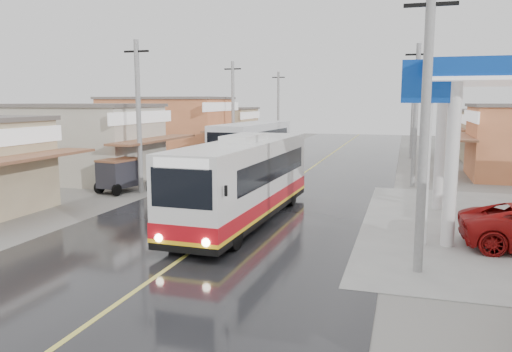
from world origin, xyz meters
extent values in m
plane|color=slate|center=(0.00, 0.00, 0.00)|extent=(120.00, 120.00, 0.00)
cube|color=black|center=(0.00, 15.00, 0.01)|extent=(12.00, 90.00, 0.02)
cube|color=#D8CC4C|center=(0.00, 15.00, 0.02)|extent=(0.15, 90.00, 0.01)
cylinder|color=white|center=(8.00, 9.00, 2.75)|extent=(0.44, 0.44, 5.50)
cylinder|color=white|center=(8.00, 3.00, 2.75)|extent=(0.44, 0.44, 5.50)
cube|color=white|center=(7.20, 3.00, 3.00)|extent=(0.25, 0.25, 6.00)
cube|color=#0B3B9F|center=(7.20, 3.00, 5.50)|extent=(1.80, 0.30, 1.40)
cube|color=silver|center=(0.36, 4.39, 1.90)|extent=(2.67, 11.21, 2.74)
cube|color=black|center=(0.36, 4.39, 0.44)|extent=(2.69, 11.23, 0.28)
cube|color=#B70F17|center=(0.36, 4.39, 0.90)|extent=(2.71, 11.25, 0.51)
cube|color=yellow|center=(0.36, 4.39, 0.60)|extent=(2.72, 11.26, 0.13)
cube|color=black|center=(0.37, 4.86, 2.20)|extent=(2.64, 8.89, 0.93)
cube|color=black|center=(0.18, -1.13, 2.29)|extent=(2.02, 0.18, 1.21)
cube|color=black|center=(0.53, 9.91, 2.29)|extent=(2.02, 0.18, 1.02)
cube|color=white|center=(0.18, -1.13, 3.04)|extent=(1.82, 0.18, 0.32)
cube|color=silver|center=(0.36, 4.39, 3.41)|extent=(1.20, 2.82, 0.28)
cylinder|color=black|center=(-0.77, 0.53, 0.53)|extent=(0.36, 1.03, 1.02)
cylinder|color=black|center=(1.25, 0.46, 0.53)|extent=(0.36, 1.03, 1.02)
cylinder|color=black|center=(-0.54, 7.95, 0.53)|extent=(0.36, 1.03, 1.02)
cylinder|color=black|center=(1.48, 7.89, 0.53)|extent=(0.36, 1.03, 1.02)
sphere|color=#FFF2CC|center=(-0.61, -1.17, 0.72)|extent=(0.27, 0.27, 0.26)
sphere|color=#FFF2CC|center=(0.97, -1.22, 0.72)|extent=(0.27, 0.27, 0.26)
cube|color=black|center=(-1.12, -0.83, 2.25)|extent=(0.08, 0.08, 0.32)
cube|color=black|center=(1.50, -0.92, 2.25)|extent=(0.08, 0.08, 0.32)
cube|color=silver|center=(-4.04, 19.70, 1.93)|extent=(3.32, 10.00, 2.73)
cube|color=#1A4594|center=(-4.04, 19.70, 1.00)|extent=(3.37, 10.04, 1.09)
cube|color=black|center=(-4.04, 19.70, 2.31)|extent=(3.25, 8.37, 0.98)
cube|color=black|center=(-4.39, 14.84, 2.31)|extent=(2.33, 0.29, 1.20)
cylinder|color=black|center=(-5.48, 16.30, 0.57)|extent=(0.41, 1.11, 1.09)
cylinder|color=black|center=(-3.11, 16.12, 0.57)|extent=(0.41, 1.11, 1.09)
cylinder|color=black|center=(-4.98, 23.27, 0.57)|extent=(0.41, 1.11, 1.09)
cylinder|color=black|center=(-2.60, 23.10, 0.57)|extent=(0.41, 1.11, 1.09)
imported|color=black|center=(-4.01, 7.73, 0.50)|extent=(0.77, 1.93, 0.99)
imported|color=#257127|center=(-4.01, 7.51, 1.21)|extent=(0.62, 0.43, 1.65)
cube|color=#26262D|center=(-8.11, 8.70, 1.01)|extent=(1.73, 2.34, 1.38)
cube|color=brown|center=(-8.11, 8.70, 1.76)|extent=(1.79, 2.40, 0.11)
cylinder|color=black|center=(-8.97, 8.10, 0.32)|extent=(0.30, 0.66, 0.64)
cylinder|color=black|center=(-8.72, 9.57, 0.32)|extent=(0.30, 0.66, 0.64)
cylinder|color=black|center=(-7.64, 7.65, 0.32)|extent=(0.24, 0.65, 0.64)
camera|label=1|loc=(6.50, -14.50, 4.87)|focal=35.00mm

